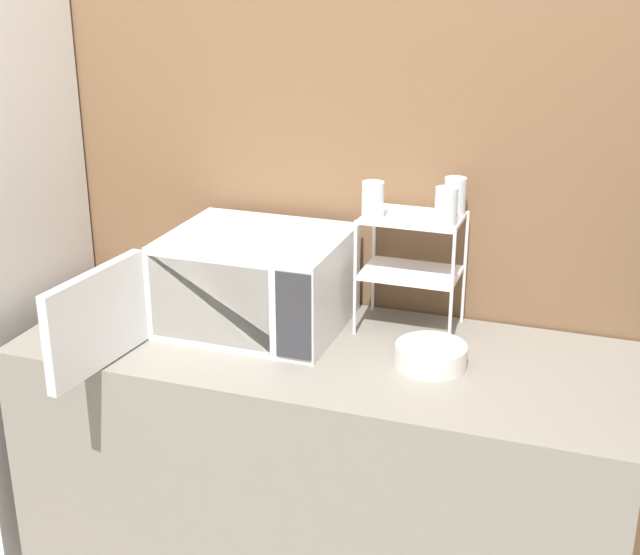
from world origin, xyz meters
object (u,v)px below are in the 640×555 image
dish_rack (412,248)px  bowl (431,356)px  glass_front_right (446,206)px  glass_back_right (455,196)px  microwave (250,282)px  glass_front_left (373,200)px

dish_rack → bowl: size_ratio=1.79×
glass_front_right → bowl: bearing=-85.6°
glass_back_right → glass_front_right: (-0.00, -0.12, 0.00)m
dish_rack → glass_front_right: bearing=-27.8°
glass_back_right → bowl: bearing=-87.7°
microwave → bowl: bearing=-8.1°
bowl → glass_front_right: bearing=94.4°
dish_rack → glass_front_right: size_ratio=3.28×
microwave → bowl: size_ratio=4.22×
microwave → dish_rack: 0.49m
glass_front_right → dish_rack: bearing=152.2°
microwave → bowl: microwave is taller
dish_rack → bowl: bearing=-62.7°
glass_back_right → glass_front_right: bearing=-91.0°
microwave → glass_back_right: size_ratio=7.75×
bowl → glass_back_right: bearing=92.3°
microwave → bowl: 0.60m
glass_front_left → glass_back_right: same height
dish_rack → glass_front_left: glass_front_left is taller
dish_rack → glass_front_left: (-0.10, -0.06, 0.15)m
dish_rack → glass_front_left: bearing=-148.3°
microwave → glass_front_right: bearing=9.5°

